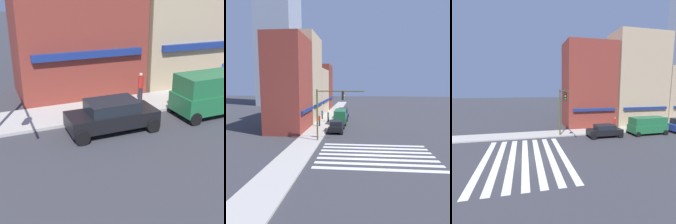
# 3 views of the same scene
# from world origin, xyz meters

# --- Properties ---
(ground_plane) EXTENTS (200.00, 200.00, 0.00)m
(ground_plane) POSITION_xyz_m (0.00, 0.00, 0.00)
(ground_plane) COLOR #38383D
(sidewalk_left) EXTENTS (120.00, 3.00, 0.15)m
(sidewalk_left) POSITION_xyz_m (0.00, 7.50, 0.07)
(sidewalk_left) COLOR #B2ADA3
(sidewalk_left) RESTS_ON ground_plane
(crosswalk_stripes) EXTENTS (7.45, 10.80, 0.01)m
(crosswalk_stripes) POSITION_xyz_m (-0.00, 0.00, 0.00)
(crosswalk_stripes) COLOR silver
(crosswalk_stripes) RESTS_ON ground_plane
(storefront_row) EXTENTS (35.16, 5.30, 15.17)m
(storefront_row) POSITION_xyz_m (22.92, 11.50, 6.39)
(storefront_row) COLOR maroon
(storefront_row) RESTS_ON ground_plane
(tower_distant) EXTENTS (14.82, 11.07, 58.12)m
(tower_distant) POSITION_xyz_m (51.38, 27.53, 29.06)
(tower_distant) COLOR #939EAD
(tower_distant) RESTS_ON ground_plane
(traffic_signal) EXTENTS (0.32, 5.43, 6.07)m
(traffic_signal) POSITION_xyz_m (4.50, 5.10, 4.21)
(traffic_signal) COLOR #474C1E
(traffic_signal) RESTS_ON ground_plane
(sedan_black) EXTENTS (4.41, 2.02, 1.59)m
(sedan_black) POSITION_xyz_m (9.97, 4.70, 0.84)
(sedan_black) COLOR black
(sedan_black) RESTS_ON ground_plane
(van_green) EXTENTS (5.04, 2.22, 2.34)m
(van_green) POSITION_xyz_m (16.26, 4.70, 1.29)
(van_green) COLOR #1E6638
(van_green) RESTS_ON ground_plane
(suv_blue) EXTENTS (4.73, 2.12, 1.94)m
(suv_blue) POSITION_xyz_m (22.26, 4.70, 1.03)
(suv_blue) COLOR navy
(suv_blue) RESTS_ON ground_plane
(pedestrian_blue_shirt) EXTENTS (0.32, 0.32, 1.77)m
(pedestrian_blue_shirt) POSITION_xyz_m (19.89, 8.40, 1.07)
(pedestrian_blue_shirt) COLOR #23232D
(pedestrian_blue_shirt) RESTS_ON sidewalk_left
(pedestrian_red_jacket) EXTENTS (0.32, 0.32, 1.77)m
(pedestrian_red_jacket) POSITION_xyz_m (13.07, 7.71, 1.07)
(pedestrian_red_jacket) COLOR #23232D
(pedestrian_red_jacket) RESTS_ON sidewalk_left
(pedestrian_green_top) EXTENTS (0.32, 0.32, 1.77)m
(pedestrian_green_top) POSITION_xyz_m (17.53, 6.95, 1.07)
(pedestrian_green_top) COLOR #23232D
(pedestrian_green_top) RESTS_ON sidewalk_left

